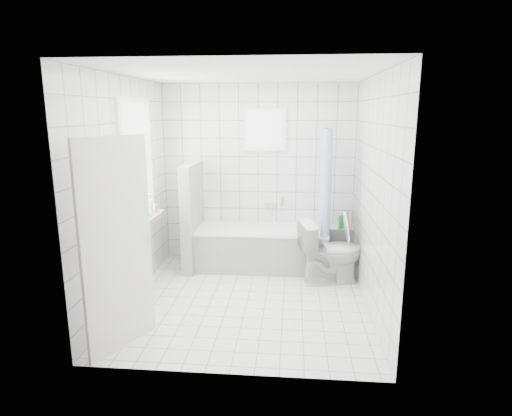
# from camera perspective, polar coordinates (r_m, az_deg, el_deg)

# --- Properties ---
(ground) EXTENTS (3.00, 3.00, 0.00)m
(ground) POSITION_cam_1_polar(r_m,az_deg,el_deg) (5.25, -1.13, -12.10)
(ground) COLOR white
(ground) RESTS_ON ground
(ceiling) EXTENTS (3.00, 3.00, 0.00)m
(ceiling) POSITION_cam_1_polar(r_m,az_deg,el_deg) (4.78, -1.28, 17.50)
(ceiling) COLOR white
(ceiling) RESTS_ON ground
(wall_back) EXTENTS (2.80, 0.02, 2.60)m
(wall_back) POSITION_cam_1_polar(r_m,az_deg,el_deg) (6.32, 0.27, 4.52)
(wall_back) COLOR white
(wall_back) RESTS_ON ground
(wall_front) EXTENTS (2.80, 0.02, 2.60)m
(wall_front) POSITION_cam_1_polar(r_m,az_deg,el_deg) (3.40, -3.94, -2.71)
(wall_front) COLOR white
(wall_front) RESTS_ON ground
(wall_left) EXTENTS (0.02, 3.00, 2.60)m
(wall_left) POSITION_cam_1_polar(r_m,az_deg,el_deg) (5.19, -16.78, 2.16)
(wall_left) COLOR white
(wall_left) RESTS_ON ground
(wall_right) EXTENTS (0.02, 3.00, 2.60)m
(wall_right) POSITION_cam_1_polar(r_m,az_deg,el_deg) (4.90, 15.31, 1.65)
(wall_right) COLOR white
(wall_right) RESTS_ON ground
(window_left) EXTENTS (0.01, 0.90, 1.40)m
(window_left) POSITION_cam_1_polar(r_m,az_deg,el_deg) (5.40, -15.37, 5.87)
(window_left) COLOR white
(window_left) RESTS_ON wall_left
(window_back) EXTENTS (0.50, 0.01, 0.50)m
(window_back) POSITION_cam_1_polar(r_m,az_deg,el_deg) (6.21, 1.18, 10.39)
(window_back) COLOR white
(window_back) RESTS_ON wall_back
(window_sill) EXTENTS (0.18, 1.02, 0.08)m
(window_sill) POSITION_cam_1_polar(r_m,az_deg,el_deg) (5.52, -14.48, -1.76)
(window_sill) COLOR white
(window_sill) RESTS_ON wall_left
(door) EXTENTS (0.39, 0.74, 2.00)m
(door) POSITION_cam_1_polar(r_m,az_deg,el_deg) (4.13, -17.99, -4.86)
(door) COLOR silver
(door) RESTS_ON ground
(bathtub) EXTENTS (1.85, 0.77, 0.58)m
(bathtub) POSITION_cam_1_polar(r_m,az_deg,el_deg) (6.18, 0.78, -5.30)
(bathtub) COLOR white
(bathtub) RESTS_ON ground
(partition_wall) EXTENTS (0.15, 0.85, 1.50)m
(partition_wall) POSITION_cam_1_polar(r_m,az_deg,el_deg) (6.15, -8.47, -1.07)
(partition_wall) COLOR white
(partition_wall) RESTS_ON ground
(tiled_ledge) EXTENTS (0.40, 0.24, 0.55)m
(tiled_ledge) POSITION_cam_1_polar(r_m,az_deg,el_deg) (6.45, 11.33, -4.91)
(tiled_ledge) COLOR white
(tiled_ledge) RESTS_ON ground
(toilet) EXTENTS (0.90, 0.63, 0.84)m
(toilet) POSITION_cam_1_polar(r_m,az_deg,el_deg) (5.69, 9.98, -5.75)
(toilet) COLOR silver
(toilet) RESTS_ON ground
(curtain_rod) EXTENTS (0.02, 0.80, 0.02)m
(curtain_rod) POSITION_cam_1_polar(r_m,az_deg,el_deg) (5.85, 9.42, 10.58)
(curtain_rod) COLOR silver
(curtain_rod) RESTS_ON wall_back
(shower_curtain) EXTENTS (0.14, 0.48, 1.78)m
(shower_curtain) POSITION_cam_1_polar(r_m,az_deg,el_deg) (5.82, 9.19, 1.65)
(shower_curtain) COLOR #4376C4
(shower_curtain) RESTS_ON curtain_rod
(tub_faucet) EXTENTS (0.18, 0.06, 0.06)m
(tub_faucet) POSITION_cam_1_polar(r_m,az_deg,el_deg) (6.35, 1.92, 0.42)
(tub_faucet) COLOR silver
(tub_faucet) RESTS_ON wall_back
(sill_bottles) EXTENTS (0.17, 0.79, 0.30)m
(sill_bottles) POSITION_cam_1_polar(r_m,az_deg,el_deg) (5.40, -14.77, -0.28)
(sill_bottles) COLOR white
(sill_bottles) RESTS_ON window_sill
(ledge_bottles) EXTENTS (0.14, 0.16, 0.25)m
(ledge_bottles) POSITION_cam_1_polar(r_m,az_deg,el_deg) (6.32, 11.71, -1.64)
(ledge_bottles) COLOR #172ABE
(ledge_bottles) RESTS_ON tiled_ledge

